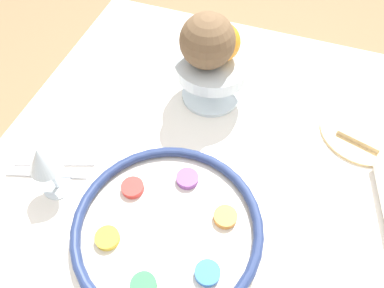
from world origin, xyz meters
TOP-DOWN VIEW (x-y plane):
  - dining_table at (0.00, 0.00)m, footprint 1.14×1.08m
  - seder_plate at (-0.08, 0.11)m, footprint 0.36×0.36m
  - wine_glass at (-0.07, 0.35)m, footprint 0.06×0.06m
  - fruit_stand at (0.28, 0.14)m, footprint 0.17×0.17m
  - orange_fruit at (0.29, 0.12)m, footprint 0.09×0.09m
  - coconut at (0.26, 0.15)m, footprint 0.12×0.12m
  - bread_plate at (0.28, -0.22)m, footprint 0.19×0.19m
  - fork_left at (-0.05, 0.39)m, footprint 0.07×0.17m
  - fork_right at (-0.02, 0.39)m, footprint 0.07×0.17m

SIDE VIEW (x-z plane):
  - dining_table at x=0.00m, z-range 0.00..0.75m
  - fork_left at x=-0.05m, z-range 0.75..0.75m
  - fork_right at x=-0.02m, z-range 0.75..0.75m
  - bread_plate at x=0.28m, z-range 0.74..0.76m
  - seder_plate at x=-0.08m, z-range 0.75..0.78m
  - fruit_stand at x=0.28m, z-range 0.77..0.88m
  - wine_glass at x=-0.07m, z-range 0.78..0.91m
  - orange_fruit at x=0.29m, z-range 0.86..0.94m
  - coconut at x=0.26m, z-range 0.86..0.98m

